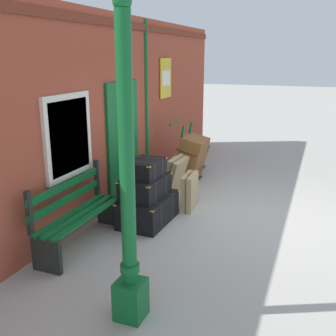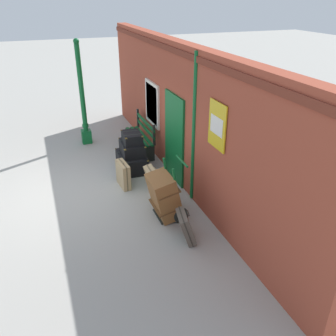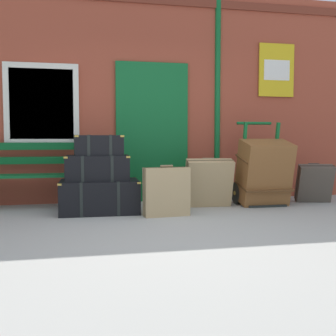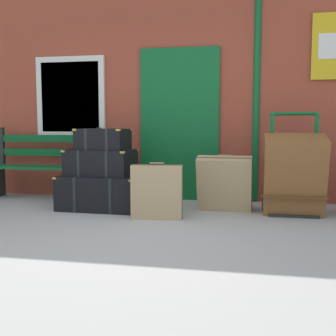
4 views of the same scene
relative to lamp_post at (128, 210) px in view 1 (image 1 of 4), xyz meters
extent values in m
plane|color=#A3A099|center=(2.91, -0.78, -1.15)|extent=(60.00, 60.00, 0.00)
cube|color=#9E422D|center=(2.91, 1.82, 0.45)|extent=(10.40, 0.30, 3.20)
cube|color=maroon|center=(2.91, 1.66, 1.87)|extent=(10.40, 0.03, 0.12)
cube|color=#0F5B28|center=(3.06, 1.65, -0.10)|extent=(1.10, 0.05, 2.10)
cube|color=#093718|center=(3.06, 1.64, -0.10)|extent=(0.06, 0.02, 2.10)
cube|color=silver|center=(1.46, 1.65, 0.30)|extent=(1.04, 0.06, 1.16)
cube|color=silver|center=(1.46, 1.63, 0.30)|extent=(0.88, 0.02, 1.00)
cylinder|color=#0F5B28|center=(4.10, 1.67, 0.45)|extent=(0.09, 0.09, 3.14)
cube|color=gold|center=(5.09, 1.65, 0.90)|extent=(0.60, 0.02, 0.84)
cube|color=white|center=(5.09, 1.63, 0.90)|extent=(0.44, 0.01, 0.32)
cube|color=#0F5B28|center=(0.00, 0.00, -0.95)|extent=(0.28, 0.28, 0.40)
cylinder|color=#0F5B28|center=(0.00, 0.00, 0.50)|extent=(0.14, 0.14, 2.49)
cylinder|color=#0F5B28|center=(0.00, 0.00, -0.60)|extent=(0.19, 0.19, 0.08)
sphere|color=#0F5B28|center=(0.00, 0.00, 1.79)|extent=(0.16, 0.16, 0.16)
cube|color=#0F5B28|center=(1.17, 1.18, -0.70)|extent=(1.60, 0.09, 0.04)
cube|color=#0F5B28|center=(1.17, 1.32, -0.70)|extent=(1.60, 0.09, 0.04)
cube|color=#0F5B28|center=(1.17, 1.46, -0.70)|extent=(1.60, 0.09, 0.04)
cube|color=#0F5B28|center=(1.17, 1.52, -0.50)|extent=(1.60, 0.05, 0.10)
cube|color=#0F5B28|center=(1.17, 1.52, -0.30)|extent=(1.60, 0.05, 0.10)
cube|color=black|center=(0.41, 1.32, -0.93)|extent=(0.06, 0.40, 0.45)
cube|color=black|center=(0.41, 1.52, -0.42)|extent=(0.06, 0.06, 0.56)
cube|color=black|center=(1.93, 1.32, -0.93)|extent=(0.06, 0.40, 0.45)
cube|color=black|center=(1.93, 1.52, -0.42)|extent=(0.06, 0.06, 0.56)
cube|color=black|center=(2.22, 0.81, -0.94)|extent=(1.02, 0.67, 0.42)
cube|color=black|center=(1.99, 0.81, -0.94)|extent=(0.06, 0.65, 0.43)
cube|color=black|center=(2.44, 0.80, -0.94)|extent=(0.06, 0.65, 0.43)
cube|color=#B79338|center=(1.73, 0.52, -0.74)|extent=(0.05, 0.05, 0.02)
cube|color=#B79338|center=(2.69, 0.49, -0.74)|extent=(0.05, 0.05, 0.02)
cube|color=#B79338|center=(1.75, 1.12, -0.74)|extent=(0.05, 0.05, 0.02)
cube|color=#B79338|center=(2.71, 1.09, -0.74)|extent=(0.05, 0.05, 0.02)
cube|color=silver|center=(2.22, 0.50, -0.94)|extent=(0.36, 0.01, 0.10)
cube|color=black|center=(2.20, 0.84, -0.57)|extent=(0.83, 0.58, 0.32)
cube|color=black|center=(2.02, 0.85, -0.57)|extent=(0.07, 0.55, 0.33)
cube|color=black|center=(2.38, 0.83, -0.57)|extent=(0.07, 0.55, 0.33)
cube|color=#B79338|center=(1.81, 0.61, -0.42)|extent=(0.05, 0.05, 0.02)
cube|color=#B79338|center=(2.56, 0.57, -0.42)|extent=(0.05, 0.05, 0.02)
cube|color=#B79338|center=(1.83, 1.11, -0.42)|extent=(0.05, 0.05, 0.02)
cube|color=#B79338|center=(2.59, 1.07, -0.42)|extent=(0.05, 0.05, 0.02)
cube|color=black|center=(2.23, 0.84, -0.28)|extent=(0.62, 0.47, 0.26)
cube|color=black|center=(2.10, 0.85, -0.28)|extent=(0.06, 0.45, 0.27)
cube|color=black|center=(2.37, 0.84, -0.28)|extent=(0.06, 0.45, 0.27)
cube|color=#B79338|center=(1.94, 0.66, -0.16)|extent=(0.05, 0.05, 0.02)
cube|color=#B79338|center=(2.50, 0.63, -0.16)|extent=(0.05, 0.05, 0.02)
cube|color=#B79338|center=(1.96, 1.06, -0.16)|extent=(0.05, 0.05, 0.02)
cube|color=#B79338|center=(2.52, 1.03, -0.16)|extent=(0.05, 0.05, 0.02)
cube|color=black|center=(4.53, 0.84, -1.14)|extent=(0.56, 0.28, 0.03)
cube|color=#0F5B28|center=(4.28, 1.04, -0.55)|extent=(0.04, 0.23, 1.19)
cube|color=#0F5B28|center=(4.78, 1.04, -0.55)|extent=(0.04, 0.23, 1.19)
cylinder|color=#0F5B28|center=(4.53, 1.23, 0.03)|extent=(0.54, 0.04, 0.04)
cylinder|color=black|center=(4.21, 1.10, -0.99)|extent=(0.04, 0.32, 0.32)
cylinder|color=#B79338|center=(4.21, 1.10, -0.99)|extent=(0.07, 0.06, 0.06)
cylinder|color=black|center=(4.85, 1.10, -0.99)|extent=(0.04, 0.32, 0.32)
cylinder|color=#B79338|center=(4.85, 1.10, -0.99)|extent=(0.07, 0.06, 0.06)
cube|color=brown|center=(4.53, 0.86, -0.67)|extent=(0.68, 0.62, 0.96)
cube|color=brown|center=(4.53, 0.86, -0.87)|extent=(0.70, 0.45, 0.12)
cube|color=brown|center=(4.53, 0.86, -0.48)|extent=(0.70, 0.45, 0.12)
cube|color=tan|center=(3.73, 0.93, -0.81)|extent=(0.66, 0.38, 0.68)
cylinder|color=brown|center=(3.73, 0.96, -0.47)|extent=(0.16, 0.03, 0.03)
cube|color=brown|center=(3.73, 0.93, -0.81)|extent=(0.67, 0.22, 0.65)
cube|color=#51473D|center=(5.40, 0.97, -0.86)|extent=(0.56, 0.43, 0.58)
cylinder|color=#302A24|center=(5.40, 1.00, -0.57)|extent=(0.16, 0.06, 0.03)
cube|color=#2C2721|center=(5.40, 0.97, -0.86)|extent=(0.55, 0.31, 0.55)
cube|color=tan|center=(3.02, 0.39, -0.85)|extent=(0.58, 0.23, 0.60)
cylinder|color=brown|center=(3.02, 0.39, -0.53)|extent=(0.16, 0.04, 0.03)
cube|color=brown|center=(3.02, 0.39, -0.85)|extent=(0.58, 0.08, 0.61)
camera|label=1|loc=(-3.07, -1.59, 1.37)|focal=42.58mm
camera|label=2|loc=(10.25, -1.20, 3.00)|focal=37.84mm
camera|label=3|loc=(1.96, -4.63, -0.18)|focal=44.72mm
camera|label=4|loc=(4.02, -4.15, -0.11)|focal=44.98mm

